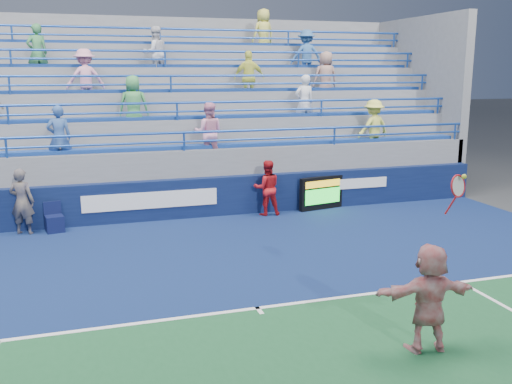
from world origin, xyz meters
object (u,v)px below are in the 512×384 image
object	(u,v)px
tennis_player	(429,298)
line_judge	(22,202)
judge_chair	(55,223)
ball_girl	(267,188)
serve_speed_board	(321,193)

from	to	relation	value
tennis_player	line_judge	distance (m)	10.23
judge_chair	tennis_player	bearing A→B (deg)	-56.73
judge_chair	line_judge	size ratio (longest dim) A/B	0.46
tennis_player	ball_girl	distance (m)	8.25
judge_chair	tennis_player	distance (m)	9.83
judge_chair	line_judge	xyz separation A→B (m)	(-0.72, 0.01, 0.59)
serve_speed_board	tennis_player	world-z (taller)	tennis_player
judge_chair	tennis_player	xyz separation A→B (m)	(5.38, -8.20, 0.57)
tennis_player	ball_girl	bearing A→B (deg)	88.02
judge_chair	line_judge	world-z (taller)	line_judge
serve_speed_board	tennis_player	bearing A→B (deg)	-103.48
judge_chair	tennis_player	world-z (taller)	tennis_player
serve_speed_board	line_judge	size ratio (longest dim) A/B	0.85
tennis_player	serve_speed_board	bearing A→B (deg)	76.52
judge_chair	serve_speed_board	bearing A→B (deg)	1.46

